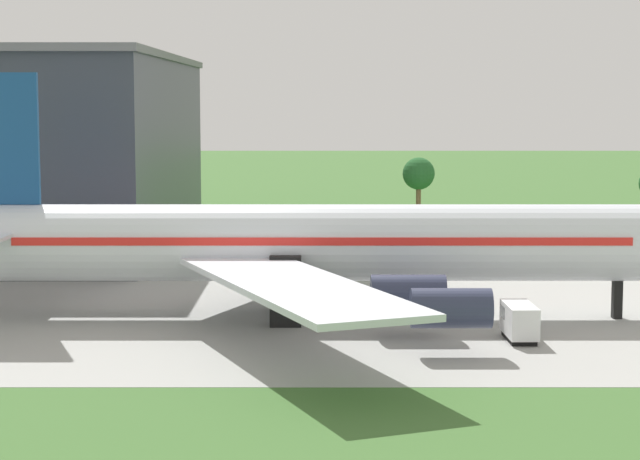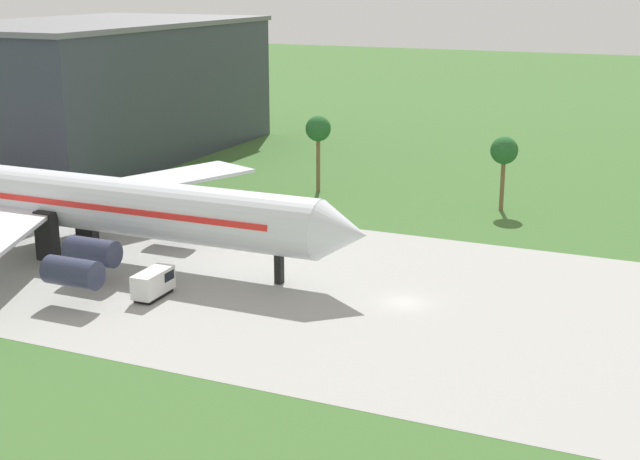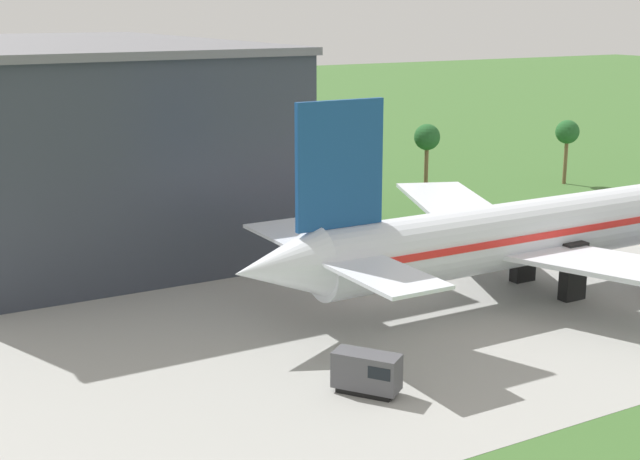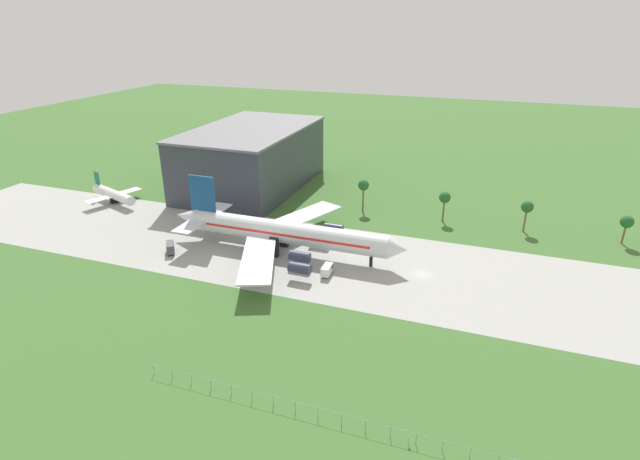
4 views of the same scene
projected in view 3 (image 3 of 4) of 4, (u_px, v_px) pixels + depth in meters
jet_airliner at (561, 228)px, 85.04m from camera, size 68.27×58.21×19.42m
baggage_tug at (368, 372)px, 62.51m from camera, size 4.38×5.00×2.99m
terminal_building at (66, 135)px, 108.11m from camera, size 36.72×61.20×22.60m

